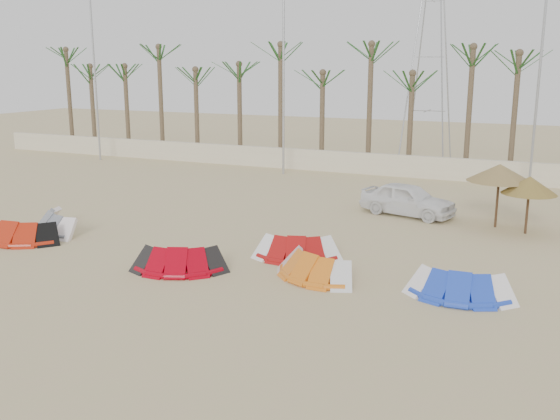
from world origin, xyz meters
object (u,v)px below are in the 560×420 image
at_px(kite_red_right, 300,246).
at_px(kite_orange, 316,264).
at_px(kite_grey, 61,220).
at_px(kite_red_mid, 184,257).
at_px(parasol_mid, 530,185).
at_px(kite_red_left, 22,229).
at_px(parasol_left, 499,173).
at_px(kite_blue, 461,282).
at_px(car, 408,199).

height_order(kite_red_right, kite_orange, same).
xyz_separation_m(kite_grey, kite_red_mid, (7.21, -2.17, -0.00)).
bearing_deg(kite_orange, parasol_mid, 54.83).
bearing_deg(kite_orange, kite_red_left, -177.16).
relative_size(kite_red_left, parasol_mid, 1.59).
bearing_deg(kite_red_left, parasol_left, 29.71).
bearing_deg(kite_red_mid, kite_grey, 163.28).
height_order(kite_red_right, kite_blue, same).
bearing_deg(kite_red_mid, kite_red_left, 176.18).
xyz_separation_m(kite_red_left, kite_blue, (16.19, 0.70, -0.00)).
relative_size(kite_orange, parasol_mid, 1.45).
distance_m(kite_red_mid, kite_blue, 8.71).
xyz_separation_m(kite_red_right, parasol_left, (5.80, 7.07, 1.86)).
xyz_separation_m(kite_grey, parasol_mid, (17.17, 7.10, 1.53)).
xyz_separation_m(kite_red_left, parasol_left, (16.34, 9.32, 1.85)).
height_order(kite_red_mid, kite_blue, same).
xyz_separation_m(kite_orange, parasol_left, (4.57, 8.74, 1.86)).
height_order(kite_red_mid, kite_red_right, same).
relative_size(kite_red_left, kite_blue, 1.20).
bearing_deg(kite_red_right, kite_red_mid, -137.08).
relative_size(kite_red_left, car, 0.86).
xyz_separation_m(kite_grey, kite_orange, (11.41, -1.08, -0.00)).
distance_m(kite_red_mid, car, 11.55).
bearing_deg(kite_grey, kite_orange, -5.40).
height_order(kite_red_left, kite_red_mid, same).
relative_size(kite_red_right, kite_orange, 0.98).
height_order(kite_red_right, car, car).
distance_m(kite_grey, kite_orange, 11.46).
bearing_deg(kite_red_left, kite_grey, 77.81).
bearing_deg(kite_red_mid, car, 64.44).
distance_m(kite_grey, kite_red_left, 1.70).
relative_size(kite_grey, kite_red_left, 0.99).
bearing_deg(parasol_left, kite_red_left, -150.29).
distance_m(kite_orange, parasol_left, 10.04).
bearing_deg(parasol_mid, parasol_left, 154.60).
height_order(kite_orange, car, car).
relative_size(kite_red_right, parasol_mid, 1.41).
relative_size(kite_blue, parasol_left, 1.16).
height_order(kite_red_left, kite_red_right, same).
bearing_deg(kite_blue, kite_red_left, -177.52).
distance_m(kite_red_right, parasol_mid, 9.67).
distance_m(kite_blue, parasol_mid, 8.31).
bearing_deg(kite_grey, kite_red_mid, -16.72).
xyz_separation_m(parasol_mid, car, (-4.97, 1.15, -1.23)).
relative_size(kite_blue, parasol_mid, 1.33).
xyz_separation_m(kite_red_mid, car, (4.98, 10.42, 0.30)).
bearing_deg(kite_red_left, kite_red_mid, -3.82).
bearing_deg(kite_red_mid, parasol_left, 48.27).
distance_m(kite_orange, parasol_mid, 10.12).
bearing_deg(car, kite_red_mid, 168.95).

